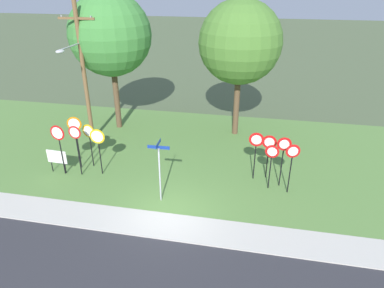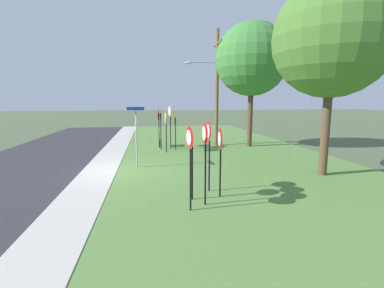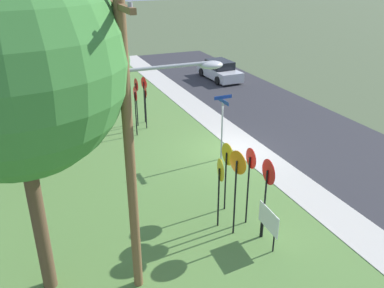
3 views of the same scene
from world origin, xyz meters
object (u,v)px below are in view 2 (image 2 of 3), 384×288
Objects in this scene: stop_sign_near_right at (166,123)px; stop_sign_far_left at (170,117)px; notice_board at (160,135)px; oak_tree_right at (333,39)px; oak_tree_left at (252,59)px; stop_sign_far_center at (160,120)px; stop_sign_far_right at (175,123)px; yield_sign_near_left at (191,149)px; yield_sign_center at (209,139)px; yield_sign_far_right at (205,144)px; yield_sign_far_left at (220,146)px; yield_sign_near_right at (189,149)px; street_name_post at (136,132)px; utility_pole at (215,84)px; stop_sign_near_left at (158,119)px.

stop_sign_near_right is 1.44m from stop_sign_far_left.
oak_tree_right reaches higher than notice_board.
oak_tree_right is at bearing 3.20° from oak_tree_left.
stop_sign_far_center reaches higher than notice_board.
stop_sign_far_right is 9.16m from yield_sign_near_left.
oak_tree_right reaches higher than yield_sign_center.
stop_sign_far_center is 1.05× the size of yield_sign_far_right.
stop_sign_far_left is 10.24m from yield_sign_far_right.
notice_board is at bearing -175.83° from stop_sign_far_center.
stop_sign_far_right is 1.94m from notice_board.
stop_sign_far_left is 2.31× the size of notice_board.
yield_sign_far_left is 10.62m from notice_board.
yield_sign_far_left is (9.24, 1.54, -0.21)m from stop_sign_far_center.
stop_sign_far_center is at bearing -167.77° from yield_sign_far_left.
yield_sign_near_left is 0.92× the size of yield_sign_near_right.
stop_sign_near_right is at bearing -28.09° from stop_sign_far_right.
street_name_post reaches higher than yield_sign_near_right.
yield_sign_near_right is 11.53m from notice_board.
yield_sign_near_left is 5.14m from street_name_post.
yield_sign_near_right reaches higher than notice_board.
stop_sign_far_center is 1.18× the size of yield_sign_near_left.
stop_sign_far_right is 0.83× the size of street_name_post.
stop_sign_far_left reaches higher than yield_sign_far_left.
oak_tree_right is at bearing 27.70° from stop_sign_far_left.
stop_sign_far_right is at bearing 150.81° from street_name_post.
street_name_post is (4.59, -1.35, -0.20)m from stop_sign_far_center.
yield_sign_far_left is at bearing -5.60° from stop_sign_far_left.
stop_sign_far_center is 4.79m from street_name_post.
oak_tree_left is at bearing 149.85° from yield_sign_far_right.
oak_tree_right is (7.74, 0.43, -0.27)m from oak_tree_left.
utility_pole is at bearing -161.97° from oak_tree_right.
stop_sign_near_left is 0.32× the size of oak_tree_left.
yield_sign_near_right is (0.88, -0.19, 0.16)m from yield_sign_near_left.
yield_sign_far_right reaches higher than yield_sign_center.
stop_sign_far_right is 0.28× the size of oak_tree_left.
yield_sign_far_right is at bearing -15.09° from utility_pole.
yield_sign_near_left is 12.16m from oak_tree_left.
stop_sign_far_right is at bearing -174.60° from yield_sign_near_left.
yield_sign_far_left is 0.92× the size of yield_sign_center.
stop_sign_near_right is 0.86× the size of street_name_post.
stop_sign_far_right is 1.05× the size of yield_sign_near_left.
stop_sign_near_left is at bearing -83.32° from utility_pole.
yield_sign_far_right is at bearing -65.76° from oak_tree_right.
notice_board is (-1.44, -0.93, -0.92)m from stop_sign_far_right.
yield_sign_center is (-0.62, -0.24, 0.15)m from yield_sign_far_left.
stop_sign_near_left is 2.15× the size of notice_board.
stop_sign_near_right is 0.31× the size of utility_pole.
yield_sign_near_left is 0.97m from yield_sign_far_left.
yield_sign_center is at bearing 13.99° from stop_sign_near_left.
stop_sign_near_left is 10.25m from yield_sign_far_left.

